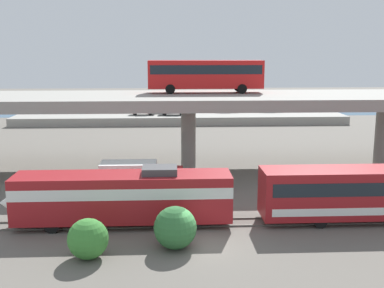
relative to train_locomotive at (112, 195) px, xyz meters
The scene contains 18 objects.
ground_plane 7.50m from the train_locomotive, 33.88° to the right, with size 260.00×260.00×0.00m, color #605B54.
rail_strip_near 6.37m from the train_locomotive, ahead, with size 110.00×0.12×0.12m, color #59544C.
rail_strip_far 6.37m from the train_locomotive, ahead, with size 110.00×0.12×0.12m, color #59544C.
train_locomotive is the anchor object (origin of this frame).
highway_overpass 17.72m from the train_locomotive, 69.58° to the left, with size 96.00×11.89×7.69m.
transit_bus_on_overpass 21.19m from the train_locomotive, 66.66° to the left, with size 12.00×2.68×3.40m.
service_truck_west 6.49m from the train_locomotive, 76.67° to the left, with size 6.80×2.46×3.04m.
pier_parking_lot 51.37m from the train_locomotive, 83.34° to the left, with size 56.06×13.23×1.37m, color gray.
parked_car_0 48.49m from the train_locomotive, 90.51° to the left, with size 4.16×1.84×1.50m.
parked_car_1 52.38m from the train_locomotive, 92.91° to the left, with size 4.42×1.84×1.50m.
parked_car_2 54.37m from the train_locomotive, 102.59° to the left, with size 4.37×1.85×1.50m.
parked_car_3 53.51m from the train_locomotive, 74.41° to the left, with size 4.08×1.91×1.50m.
parked_car_4 51.15m from the train_locomotive, 86.92° to the left, with size 4.31×1.96×1.50m.
parked_car_5 48.26m from the train_locomotive, 84.36° to the left, with size 4.62×1.92×1.50m.
parked_car_6 56.29m from the train_locomotive, 66.72° to the left, with size 4.23×1.87×1.50m.
harbor_water 74.27m from the train_locomotive, 85.40° to the left, with size 140.00×36.00×0.01m, color #385B7A.
shrub_left 5.53m from the train_locomotive, 98.85° to the right, with size 2.42×2.42×2.42m, color #387E32.
shrub_right 6.05m from the train_locomotive, 44.14° to the right, with size 2.67×2.67×2.67m, color #306B36.
Camera 1 is at (-1.98, -27.68, 12.01)m, focal length 44.12 mm.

